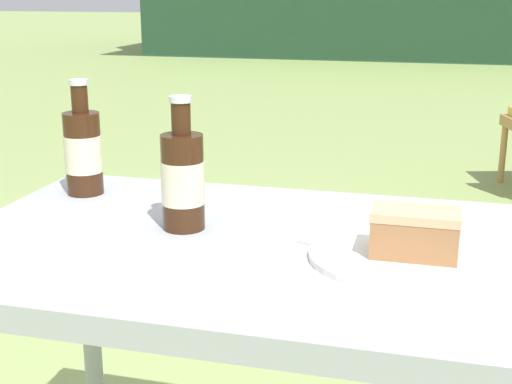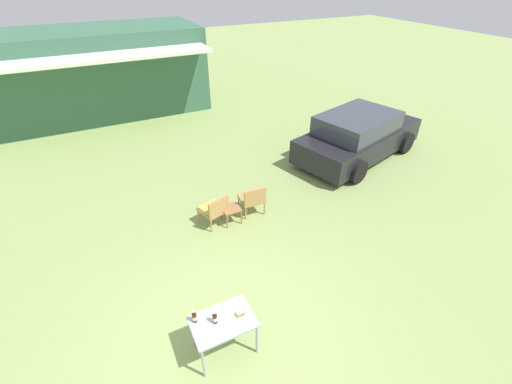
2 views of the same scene
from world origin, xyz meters
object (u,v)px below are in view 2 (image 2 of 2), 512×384
(cola_bottle_far, at_px, (194,317))
(cake_on_plate, at_px, (239,314))
(cola_bottle_near, at_px, (215,318))
(parked_car, at_px, (358,136))
(garden_side_table, at_px, (231,210))
(wicker_chair_plain, at_px, (253,198))
(patio_table, at_px, (223,324))
(wicker_chair_cushioned, at_px, (214,209))

(cola_bottle_far, bearing_deg, cake_on_plate, -18.20)
(cola_bottle_near, distance_m, cola_bottle_far, 0.30)
(cola_bottle_far, bearing_deg, cola_bottle_near, -29.82)
(parked_car, distance_m, garden_side_table, 4.89)
(wicker_chair_plain, distance_m, patio_table, 3.51)
(parked_car, height_order, patio_table, parked_car)
(patio_table, relative_size, cola_bottle_far, 4.22)
(cake_on_plate, distance_m, cola_bottle_near, 0.37)
(cola_bottle_far, bearing_deg, patio_table, -26.00)
(garden_side_table, height_order, cola_bottle_near, cola_bottle_near)
(parked_car, relative_size, cake_on_plate, 18.75)
(cake_on_plate, distance_m, cola_bottle_far, 0.65)
(patio_table, distance_m, cake_on_plate, 0.27)
(wicker_chair_plain, height_order, patio_table, wicker_chair_plain)
(wicker_chair_cushioned, height_order, cake_on_plate, cake_on_plate)
(parked_car, height_order, cola_bottle_near, parked_car)
(parked_car, xyz_separation_m, garden_side_table, (-4.71, -1.28, -0.34))
(wicker_chair_cushioned, height_order, cola_bottle_far, cola_bottle_far)
(wicker_chair_cushioned, height_order, wicker_chair_plain, same)
(parked_car, height_order, wicker_chair_plain, parked_car)
(wicker_chair_cushioned, relative_size, cake_on_plate, 3.14)
(wicker_chair_plain, distance_m, cake_on_plate, 3.41)
(parked_car, xyz_separation_m, wicker_chair_plain, (-4.12, -1.21, -0.25))
(wicker_chair_plain, xyz_separation_m, patio_table, (-1.91, -2.94, 0.20))
(wicker_chair_cushioned, bearing_deg, wicker_chair_plain, 161.51)
(wicker_chair_cushioned, distance_m, cola_bottle_near, 3.14)
(garden_side_table, relative_size, cola_bottle_far, 1.82)
(wicker_chair_plain, bearing_deg, parked_car, -159.48)
(wicker_chair_cushioned, xyz_separation_m, garden_side_table, (0.37, -0.10, -0.09))
(wicker_chair_cushioned, height_order, garden_side_table, wicker_chair_cushioned)
(parked_car, distance_m, wicker_chair_plain, 4.30)
(patio_table, bearing_deg, cola_bottle_near, 164.51)
(parked_car, relative_size, wicker_chair_plain, 5.97)
(wicker_chair_plain, xyz_separation_m, garden_side_table, (-0.59, -0.07, -0.09))
(parked_car, relative_size, garden_side_table, 11.42)
(cake_on_plate, relative_size, cola_bottle_far, 1.11)
(patio_table, xyz_separation_m, cake_on_plate, (0.25, -0.03, 0.10))
(wicker_chair_plain, height_order, cola_bottle_far, cola_bottle_far)
(parked_car, height_order, cake_on_plate, parked_car)
(cake_on_plate, bearing_deg, wicker_chair_plain, 60.79)
(parked_car, bearing_deg, cake_on_plate, -160.09)
(parked_car, height_order, garden_side_table, parked_car)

